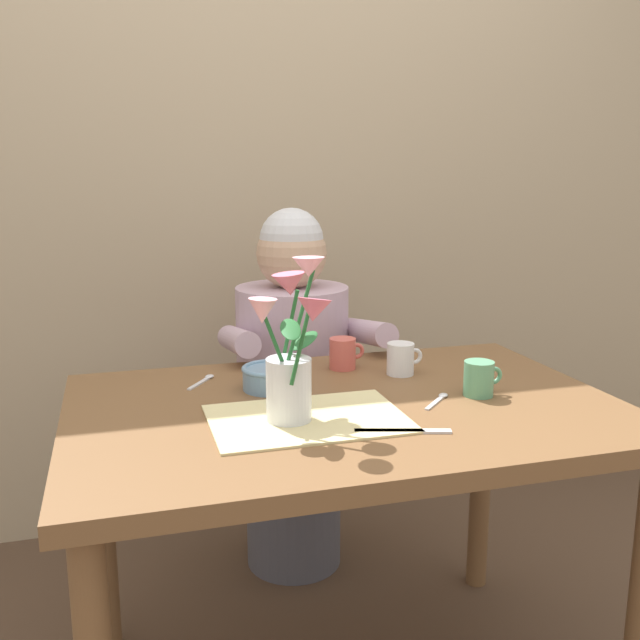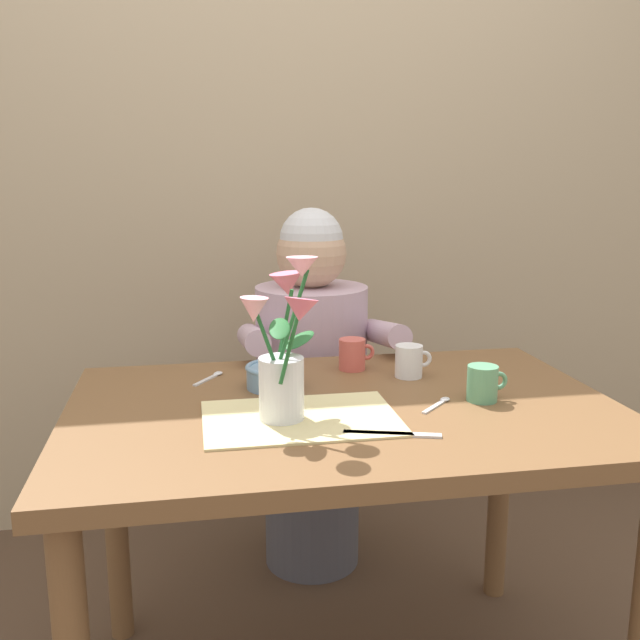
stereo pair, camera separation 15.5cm
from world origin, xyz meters
The scene contains 12 objects.
wood_panel_backdrop centered at (0.00, 1.05, 1.25)m, with size 4.00×0.10×2.50m, color tan.
dining_table centered at (0.00, 0.00, 0.64)m, with size 1.20×0.80×0.74m.
seated_person centered at (0.03, 0.62, 0.56)m, with size 0.45×0.47×1.14m.
striped_placemat centered at (-0.11, -0.08, 0.74)m, with size 0.40×0.28×0.01m, color beige.
flower_vase centered at (-0.14, -0.08, 0.89)m, with size 0.17×0.28×0.34m.
ceramic_bowl centered at (-0.14, 0.15, 0.77)m, with size 0.14×0.14×0.06m.
dinner_knife centered at (0.05, -0.20, 0.74)m, with size 0.19×0.02×0.01m, color silver.
tea_cup centered at (0.20, 0.18, 0.78)m, with size 0.09×0.07×0.08m.
ceramic_mug centered at (0.31, -0.03, 0.78)m, with size 0.09×0.07×0.08m.
coffee_cup centered at (0.08, 0.27, 0.78)m, with size 0.09×0.07×0.08m.
spoon_0 centered at (-0.28, 0.26, 0.74)m, with size 0.08×0.11×0.01m.
spoon_1 centered at (0.21, -0.04, 0.74)m, with size 0.10×0.09×0.01m.
Camera 1 is at (-0.47, -1.41, 1.24)m, focal length 39.76 mm.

